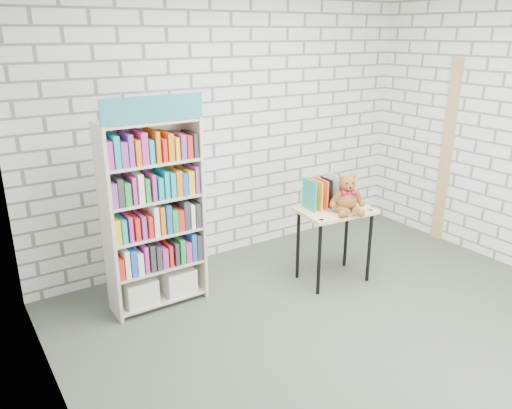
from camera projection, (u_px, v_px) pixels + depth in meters
ground at (358, 331)px, 4.16m from camera, size 4.50×4.50×0.00m
room_shell at (374, 117)px, 3.57m from camera, size 4.52×4.02×2.81m
bookshelf at (153, 214)px, 4.33m from camera, size 0.85×0.33×1.90m
display_table at (335, 219)px, 4.83m from camera, size 0.74×0.55×0.75m
table_books at (329, 192)px, 4.84m from camera, size 0.51×0.27×0.29m
teddy_bear at (347, 197)px, 4.68m from camera, size 0.35×0.33×0.37m
door_trim at (447, 153)px, 5.72m from camera, size 0.05×0.12×2.10m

